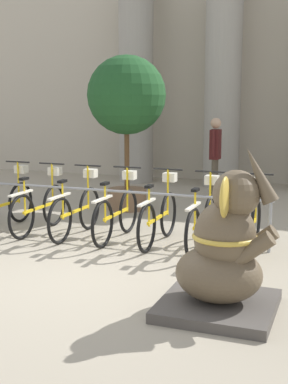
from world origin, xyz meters
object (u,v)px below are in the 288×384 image
at_px(bicycle_6, 203,220).
at_px(potted_tree, 127,102).
at_px(bicycle_1, 5,203).
at_px(person_pedestrian, 215,150).
at_px(bicycle_2, 40,206).
at_px(bicycle_5, 159,216).
at_px(bicycle_3, 76,210).
at_px(bicycle_4, 117,213).
at_px(elephant_statue, 224,256).
at_px(bicycle_7, 250,224).

relative_size(bicycle_6, potted_tree, 0.57).
distance_m(bicycle_1, person_pedestrian, 4.92).
height_order(bicycle_2, bicycle_5, same).
height_order(bicycle_3, potted_tree, potted_tree).
bearing_deg(bicycle_2, potted_tree, 74.36).
relative_size(bicycle_4, potted_tree, 0.57).
relative_size(bicycle_5, potted_tree, 0.57).
height_order(bicycle_2, bicycle_4, same).
height_order(bicycle_3, bicycle_4, same).
bearing_deg(bicycle_6, bicycle_1, 178.77).
relative_size(bicycle_2, bicycle_3, 1.00).
relative_size(bicycle_3, person_pedestrian, 0.96).
bearing_deg(elephant_statue, person_pedestrian, 104.16).
distance_m(bicycle_3, bicycle_4, 0.70).
distance_m(bicycle_6, elephant_statue, 2.37).
height_order(bicycle_2, bicycle_3, same).
relative_size(bicycle_6, bicycle_7, 1.00).
height_order(bicycle_6, elephant_statue, elephant_statue).
xyz_separation_m(bicycle_1, elephant_statue, (4.29, -2.30, 0.17)).
bearing_deg(elephant_statue, bicycle_6, 109.76).
xyz_separation_m(bicycle_6, person_pedestrian, (-0.81, 4.15, 0.65)).
relative_size(bicycle_6, person_pedestrian, 0.96).
height_order(bicycle_1, bicycle_4, same).
bearing_deg(bicycle_4, bicycle_3, -177.51).
relative_size(bicycle_1, elephant_statue, 0.98).
xyz_separation_m(bicycle_3, potted_tree, (-0.07, 2.28, 1.70)).
xyz_separation_m(elephant_statue, person_pedestrian, (-1.61, 6.38, 0.48)).
relative_size(bicycle_1, bicycle_4, 1.00).
xyz_separation_m(bicycle_3, bicycle_5, (1.39, 0.02, 0.00)).
xyz_separation_m(bicycle_4, elephant_statue, (2.20, -2.29, 0.17)).
bearing_deg(bicycle_1, bicycle_3, -1.87).
bearing_deg(bicycle_1, person_pedestrian, 56.70).
xyz_separation_m(bicycle_1, bicycle_6, (3.49, -0.07, 0.00)).
xyz_separation_m(bicycle_1, bicycle_4, (2.09, -0.02, 0.00)).
bearing_deg(person_pedestrian, bicycle_1, -123.30).
bearing_deg(potted_tree, person_pedestrian, 53.79).
bearing_deg(potted_tree, bicycle_4, -71.22).
distance_m(bicycle_2, person_pedestrian, 4.59).
bearing_deg(elephant_statue, potted_tree, 123.12).
distance_m(bicycle_5, potted_tree, 3.18).
bearing_deg(bicycle_3, bicycle_7, -0.47).
xyz_separation_m(bicycle_4, potted_tree, (-0.76, 2.25, 1.70)).
xyz_separation_m(person_pedestrian, potted_tree, (-1.35, -1.84, 1.05)).
height_order(bicycle_4, person_pedestrian, person_pedestrian).
relative_size(person_pedestrian, potted_tree, 0.59).
bearing_deg(bicycle_2, bicycle_3, -2.22).
bearing_deg(bicycle_5, bicycle_2, 179.92).
relative_size(bicycle_1, bicycle_7, 1.00).
distance_m(bicycle_1, bicycle_7, 4.18).
height_order(bicycle_1, bicycle_2, same).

